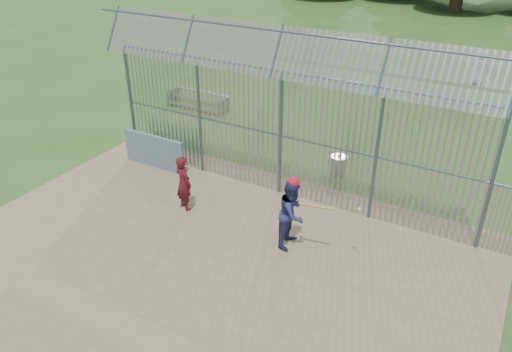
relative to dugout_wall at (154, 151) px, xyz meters
The scene contains 10 objects.
ground 5.47m from the dugout_wall, 32.23° to the right, with size 120.00×120.00×0.00m, color #2D511E.
dirt_infield 5.75m from the dugout_wall, 36.47° to the right, with size 14.00×10.00×0.02m, color #756047.
dugout_wall is the anchor object (origin of this frame).
batter 6.42m from the dugout_wall, 15.58° to the right, with size 0.94×0.73×1.94m, color navy.
onlooker 3.08m from the dugout_wall, 33.41° to the right, with size 0.63×0.42×1.74m, color maroon.
bg_kid_standing 17.58m from the dugout_wall, 61.52° to the left, with size 0.88×0.57×1.80m, color gray.
batting_gear 6.65m from the dugout_wall, 15.45° to the right, with size 1.96×0.41×0.63m.
trash_can 6.39m from the dugout_wall, 23.71° to the left, with size 0.56×0.56×0.82m.
bleacher 5.86m from the dugout_wall, 110.55° to the left, with size 3.00×0.95×0.72m.
backstop_fence 6.66m from the dugout_wall, ahead, with size 20.09×0.81×5.30m.
Camera 1 is at (6.23, -8.97, 8.18)m, focal length 35.00 mm.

